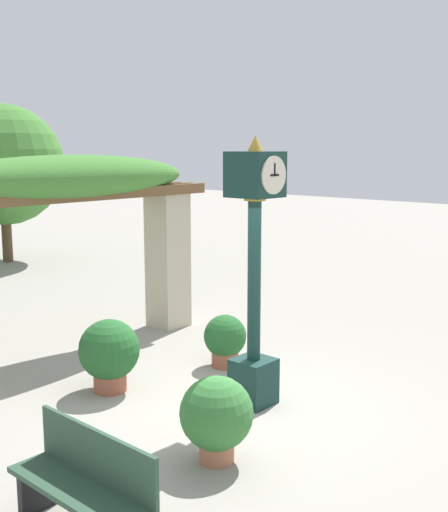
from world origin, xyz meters
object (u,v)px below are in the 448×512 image
(potted_plant_far_left, at_px, (225,339))
(pedestal_clock, at_px, (254,266))
(potted_plant_near_right, at_px, (216,416))
(potted_plant_near_left, at_px, (109,352))
(park_bench, at_px, (85,486))

(potted_plant_far_left, bearing_deg, pedestal_clock, -123.88)
(potted_plant_near_right, distance_m, potted_plant_far_left, 2.93)
(pedestal_clock, bearing_deg, potted_plant_near_left, 119.24)
(pedestal_clock, distance_m, park_bench, 3.46)
(potted_plant_far_left, bearing_deg, potted_plant_near_left, 164.30)
(pedestal_clock, relative_size, potted_plant_near_left, 3.44)
(potted_plant_near_right, bearing_deg, park_bench, -178.72)
(park_bench, bearing_deg, potted_plant_near_left, 138.23)
(potted_plant_near_left, xyz_separation_m, potted_plant_far_left, (1.76, -0.49, -0.11))
(potted_plant_near_left, xyz_separation_m, park_bench, (-2.16, -2.41, -0.10))
(potted_plant_near_left, xyz_separation_m, potted_plant_near_right, (-0.49, -2.38, -0.04))
(potted_plant_near_right, xyz_separation_m, park_bench, (-1.67, -0.04, -0.06))
(pedestal_clock, height_order, park_bench, pedestal_clock)
(potted_plant_near_right, distance_m, park_bench, 1.67)
(potted_plant_far_left, distance_m, park_bench, 4.36)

